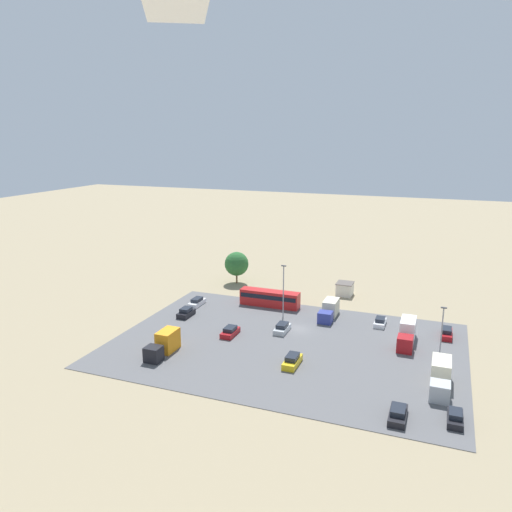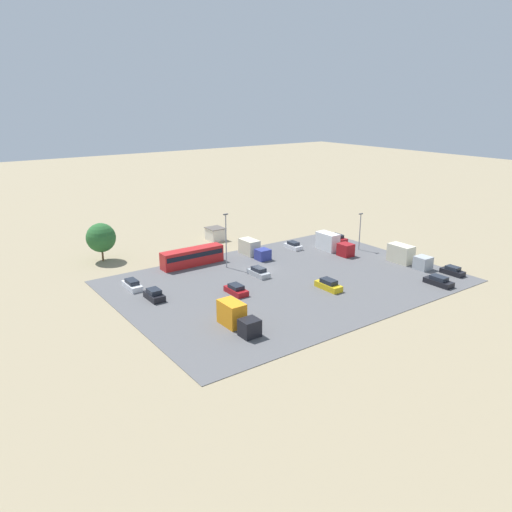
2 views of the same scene
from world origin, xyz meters
The scene contains 20 objects.
ground_plane centered at (0.00, 0.00, 0.00)m, with size 400.00×400.00×0.00m, color gray.
parking_lot_surface centered at (0.00, 6.97, 0.04)m, with size 54.91×39.06×0.08m.
shed_building centered at (-3.73, -21.95, 1.36)m, with size 3.42×3.78×2.71m.
bus centered at (8.66, -9.62, 1.76)m, with size 11.81×2.59×3.11m.
parked_car_0 centered at (21.28, 1.40, 0.77)m, with size 1.96×4.00×1.66m.
parked_car_1 centered at (2.25, 2.08, 0.71)m, with size 1.92×4.43×1.51m.
parked_car_2 centered at (22.23, -4.82, 0.70)m, with size 1.79×4.59×1.49m.
parked_car_3 centered at (-24.08, -5.69, 0.72)m, with size 1.76×4.76×1.54m.
parked_car_4 centered at (9.95, 6.71, 0.70)m, with size 1.97×4.29×1.49m.
parked_car_5 centered at (-3.10, 13.68, 0.77)m, with size 1.88×4.69×1.65m.
parked_car_6 centered at (-13.01, -6.96, 0.67)m, with size 1.84×4.01×1.42m.
parked_car_7 centered at (-25.33, 21.14, 0.69)m, with size 1.76×4.05×1.46m.
parked_car_8 centered at (-18.97, 22.81, 0.71)m, with size 1.98×4.68×1.51m.
parked_truck_0 centered at (16.59, 16.86, 1.59)m, with size 2.39×7.22×3.29m.
parked_truck_1 centered at (-18.04, -0.90, 1.67)m, with size 2.36×8.79×3.47m.
parked_truck_2 centered at (-23.47, 12.85, 1.61)m, with size 2.50×8.54×3.34m.
parked_truck_3 centered at (-3.65, -7.87, 1.41)m, with size 2.44×7.71×2.91m.
tree_near_shed centered at (20.99, -21.88, 4.51)m, with size 5.43×5.43×7.23m.
light_pole_lot_centre centered at (-23.21, 1.36, 4.24)m, with size 0.90×0.28×7.47m.
light_pole_lot_edge centered at (4.35, -4.84, 5.46)m, with size 0.90×0.28×9.88m.
Camera 1 is at (-22.27, 78.33, 33.03)m, focal length 35.00 mm.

